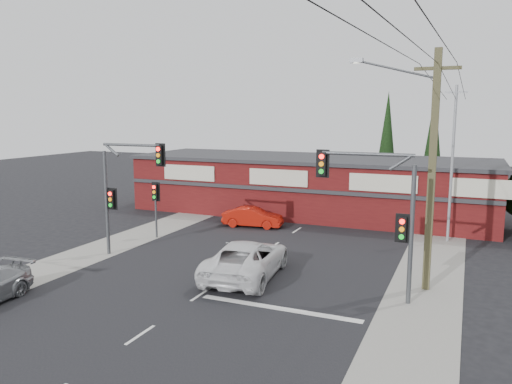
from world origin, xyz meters
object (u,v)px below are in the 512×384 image
at_px(utility_pole, 429,163).
at_px(white_suv, 246,259).
at_px(shop_building, 310,185).
at_px(red_sedan, 253,217).

bearing_deg(utility_pole, white_suv, -168.65).
bearing_deg(shop_building, red_sedan, -108.58).
bearing_deg(white_suv, shop_building, -89.69).
xyz_separation_m(red_sedan, utility_pole, (11.39, -7.97, 4.75)).
relative_size(white_suv, utility_pole, 0.61).
xyz_separation_m(white_suv, red_sedan, (-3.82, 9.48, -0.20)).
height_order(red_sedan, shop_building, shop_building).
distance_m(shop_building, utility_pole, 17.15).
xyz_separation_m(white_suv, shop_building, (-1.79, 15.52, 1.29)).
bearing_deg(utility_pole, shop_building, 123.76).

